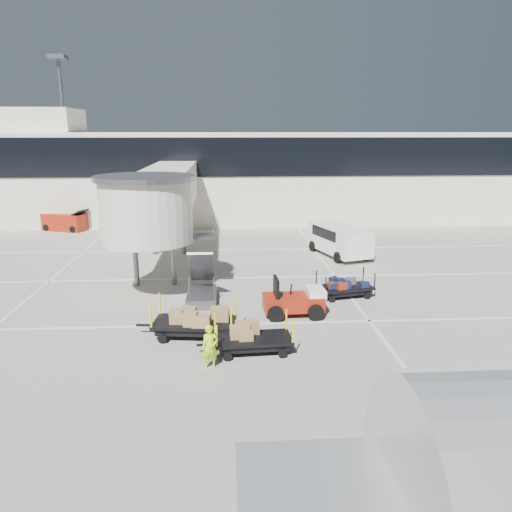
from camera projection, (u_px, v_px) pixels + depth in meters
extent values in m
plane|color=#B0AA9D|center=(232.00, 343.00, 19.44)|extent=(140.00, 140.00, 0.00)
cube|color=silver|center=(232.00, 324.00, 21.37)|extent=(40.00, 0.15, 0.02)
cube|color=silver|center=(230.00, 278.00, 28.15)|extent=(40.00, 0.15, 0.02)
cube|color=silver|center=(229.00, 250.00, 34.93)|extent=(40.00, 0.15, 0.02)
cube|color=silver|center=(331.00, 271.00, 29.49)|extent=(0.15, 30.00, 0.02)
cube|color=silver|center=(55.00, 276.00, 28.51)|extent=(0.15, 30.00, 0.02)
cube|color=white|center=(227.00, 175.00, 47.53)|extent=(64.00, 12.00, 8.00)
cube|color=black|center=(227.00, 157.00, 41.19)|extent=(64.00, 0.12, 3.20)
cube|color=white|center=(19.00, 120.00, 43.29)|extent=(10.00, 6.00, 2.00)
cylinder|color=slate|center=(65.00, 137.00, 49.59)|extent=(0.36, 0.36, 15.00)
cube|color=slate|center=(58.00, 57.00, 47.78)|extent=(1.60, 1.60, 0.40)
cube|color=silver|center=(167.00, 190.00, 32.69)|extent=(3.00, 18.00, 2.80)
cylinder|color=silver|center=(146.00, 212.00, 23.97)|extent=(4.40, 4.40, 3.00)
cylinder|color=slate|center=(144.00, 178.00, 23.58)|extent=(4.80, 4.80, 0.25)
cylinder|color=slate|center=(136.00, 259.00, 26.53)|extent=(0.28, 0.28, 2.90)
cylinder|color=slate|center=(174.00, 258.00, 26.65)|extent=(0.28, 0.28, 2.90)
cylinder|color=slate|center=(154.00, 233.00, 33.31)|extent=(0.28, 0.28, 2.90)
cylinder|color=slate|center=(184.00, 233.00, 33.43)|extent=(0.28, 0.28, 2.90)
cylinder|color=slate|center=(166.00, 216.00, 40.09)|extent=(0.28, 0.28, 2.90)
cylinder|color=slate|center=(191.00, 216.00, 40.21)|extent=(0.28, 0.28, 2.90)
cube|color=slate|center=(202.00, 297.00, 24.14)|extent=(1.40, 2.60, 0.50)
cube|color=slate|center=(202.00, 267.00, 24.39)|extent=(1.20, 2.60, 2.06)
cube|color=slate|center=(202.00, 236.00, 25.45)|extent=(1.40, 1.20, 0.12)
cube|color=maroon|center=(293.00, 302.00, 22.31)|extent=(2.71, 1.38, 0.66)
cube|color=white|center=(315.00, 292.00, 22.30)|extent=(0.82, 1.25, 0.39)
cube|color=black|center=(276.00, 289.00, 22.07)|extent=(0.18, 1.11, 1.00)
cylinder|color=black|center=(276.00, 314.00, 21.59)|extent=(0.72, 0.30, 0.71)
cylinder|color=black|center=(271.00, 303.00, 22.98)|extent=(0.72, 0.30, 0.71)
cylinder|color=black|center=(316.00, 313.00, 21.76)|extent=(0.72, 0.30, 0.71)
cylinder|color=black|center=(309.00, 302.00, 23.15)|extent=(0.72, 0.30, 0.71)
cube|color=black|center=(345.00, 287.00, 24.82)|extent=(2.91, 1.86, 0.11)
cube|color=black|center=(345.00, 291.00, 24.86)|extent=(2.61, 1.61, 0.22)
cube|color=black|center=(314.00, 293.00, 24.43)|extent=(0.63, 0.20, 0.07)
cylinder|color=black|center=(332.00, 299.00, 24.10)|extent=(0.32, 0.18, 0.31)
cylinder|color=black|center=(322.00, 292.00, 25.23)|extent=(0.32, 0.18, 0.31)
cylinder|color=black|center=(367.00, 296.00, 24.58)|extent=(0.32, 0.18, 0.31)
cylinder|color=black|center=(356.00, 289.00, 25.71)|extent=(0.32, 0.18, 0.31)
cylinder|color=black|center=(326.00, 285.00, 23.83)|extent=(0.06, 0.06, 0.81)
cylinder|color=black|center=(316.00, 278.00, 24.96)|extent=(0.06, 0.06, 0.81)
cylinder|color=black|center=(375.00, 281.00, 24.49)|extent=(0.06, 0.06, 0.81)
cylinder|color=black|center=(363.00, 275.00, 25.62)|extent=(0.06, 0.06, 0.81)
cube|color=#4C4C51|center=(350.00, 285.00, 24.57)|extent=(0.36, 0.30, 0.24)
cube|color=#4C4C51|center=(351.00, 285.00, 24.60)|extent=(0.45, 0.31, 0.26)
cube|color=olive|center=(341.00, 284.00, 24.72)|extent=(0.51, 0.38, 0.26)
cube|color=olive|center=(346.00, 284.00, 24.58)|extent=(0.38, 0.30, 0.37)
cube|color=olive|center=(365.00, 283.00, 24.72)|extent=(0.50, 0.36, 0.39)
cube|color=olive|center=(358.00, 283.00, 24.77)|extent=(0.43, 0.32, 0.34)
cube|color=maroon|center=(329.00, 286.00, 24.44)|extent=(0.53, 0.43, 0.25)
cube|color=olive|center=(335.00, 283.00, 24.92)|extent=(0.48, 0.42, 0.30)
cube|color=maroon|center=(332.00, 283.00, 24.92)|extent=(0.49, 0.32, 0.30)
cube|color=black|center=(253.00, 339.00, 18.58)|extent=(2.96, 1.62, 0.11)
cube|color=black|center=(253.00, 343.00, 18.62)|extent=(2.66, 1.39, 0.24)
cube|color=black|center=(205.00, 345.00, 18.39)|extent=(0.67, 0.12, 0.08)
cylinder|color=black|center=(227.00, 357.00, 17.92)|extent=(0.33, 0.15, 0.33)
cylinder|color=black|center=(225.00, 342.00, 19.16)|extent=(0.33, 0.15, 0.33)
cylinder|color=black|center=(282.00, 354.00, 18.17)|extent=(0.33, 0.15, 0.33)
cylinder|color=black|center=(277.00, 339.00, 19.41)|extent=(0.33, 0.15, 0.33)
cylinder|color=#FFEC0D|center=(217.00, 337.00, 17.68)|extent=(0.07, 0.07, 0.86)
cylinder|color=#FFEC0D|center=(215.00, 323.00, 18.93)|extent=(0.07, 0.07, 0.86)
cylinder|color=#FFEC0D|center=(293.00, 333.00, 18.02)|extent=(0.07, 0.07, 0.86)
cylinder|color=#FFEC0D|center=(286.00, 320.00, 19.27)|extent=(0.07, 0.07, 0.86)
cube|color=#A47F4F|center=(263.00, 331.00, 18.71)|extent=(0.52, 0.56, 0.35)
cube|color=#A47F4F|center=(265.00, 329.00, 18.72)|extent=(0.63, 0.45, 0.48)
cube|color=#A47F4F|center=(275.00, 332.00, 18.59)|extent=(0.42, 0.36, 0.35)
cube|color=#A47F4F|center=(277.00, 329.00, 18.80)|extent=(0.56, 0.39, 0.44)
cube|color=#A47F4F|center=(277.00, 333.00, 18.51)|extent=(0.45, 0.50, 0.36)
cube|color=#A47F4F|center=(244.00, 333.00, 18.40)|extent=(0.55, 0.52, 0.44)
cube|color=black|center=(194.00, 322.00, 19.98)|extent=(3.41, 1.99, 0.13)
cube|color=black|center=(195.00, 327.00, 20.03)|extent=(3.06, 1.71, 0.27)
cube|color=black|center=(145.00, 325.00, 20.12)|extent=(0.76, 0.17, 0.09)
cylinder|color=black|center=(163.00, 339.00, 19.43)|extent=(0.38, 0.19, 0.37)
cylinder|color=black|center=(171.00, 325.00, 20.85)|extent=(0.38, 0.19, 0.37)
cylinder|color=black|center=(221.00, 340.00, 19.31)|extent=(0.38, 0.19, 0.37)
cylinder|color=black|center=(225.00, 326.00, 20.73)|extent=(0.38, 0.19, 0.37)
cylinder|color=#FFEC0D|center=(151.00, 317.00, 19.23)|extent=(0.08, 0.08, 0.97)
cylinder|color=#FFEC0D|center=(160.00, 304.00, 20.65)|extent=(0.08, 0.08, 0.97)
cylinder|color=#FFEC0D|center=(231.00, 318.00, 19.07)|extent=(0.08, 0.08, 0.97)
cylinder|color=#FFEC0D|center=(235.00, 306.00, 20.49)|extent=(0.08, 0.08, 0.97)
cube|color=#A47F4F|center=(181.00, 312.00, 20.10)|extent=(0.49, 0.50, 0.58)
cube|color=#A47F4F|center=(175.00, 316.00, 19.94)|extent=(0.58, 0.60, 0.39)
cube|color=#A47F4F|center=(209.00, 315.00, 19.91)|extent=(0.67, 0.51, 0.51)
cube|color=#A47F4F|center=(215.00, 318.00, 19.56)|extent=(0.55, 0.52, 0.52)
cube|color=#A47F4F|center=(193.00, 312.00, 20.35)|extent=(0.69, 0.60, 0.45)
cube|color=#A47F4F|center=(221.00, 315.00, 19.90)|extent=(0.56, 0.49, 0.49)
cube|color=#A47F4F|center=(216.00, 318.00, 19.53)|extent=(0.64, 0.55, 0.56)
cube|color=#A47F4F|center=(211.00, 312.00, 20.13)|extent=(0.65, 0.57, 0.57)
imported|color=#B7EB18|center=(210.00, 347.00, 17.20)|extent=(0.65, 0.51, 1.60)
cube|color=white|center=(339.00, 239.00, 33.01)|extent=(3.53, 5.55, 1.67)
cube|color=white|center=(322.00, 237.00, 35.18)|extent=(2.07, 1.16, 0.97)
cube|color=black|center=(338.00, 232.00, 33.10)|extent=(2.98, 3.71, 0.67)
cylinder|color=black|center=(338.00, 258.00, 31.28)|extent=(0.46, 0.77, 0.73)
cylinder|color=black|center=(366.00, 255.00, 31.99)|extent=(0.46, 0.77, 0.73)
cylinder|color=black|center=(313.00, 246.00, 34.40)|extent=(0.46, 0.77, 0.73)
cylinder|color=black|center=(339.00, 244.00, 35.11)|extent=(0.46, 0.77, 0.73)
cube|color=maroon|center=(65.00, 222.00, 41.68)|extent=(3.92, 2.77, 1.43)
cube|color=black|center=(80.00, 212.00, 40.97)|extent=(1.34, 1.58, 0.50)
cylinder|color=black|center=(47.00, 227.00, 41.59)|extent=(0.62, 0.44, 0.57)
cylinder|color=black|center=(58.00, 225.00, 42.81)|extent=(0.62, 0.44, 0.57)
cylinder|color=black|center=(73.00, 229.00, 40.76)|extent=(0.62, 0.44, 0.57)
cylinder|color=black|center=(84.00, 227.00, 41.99)|extent=(0.62, 0.44, 0.57)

